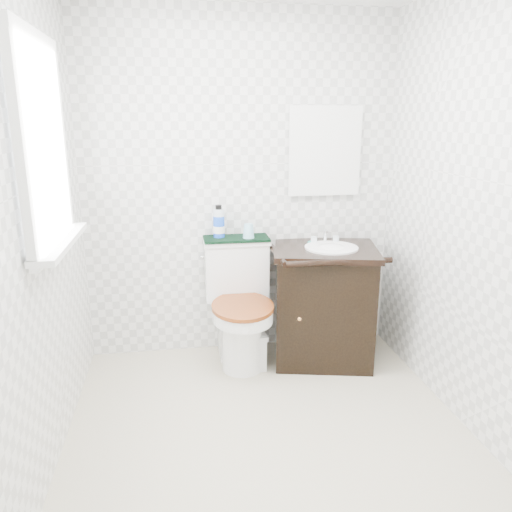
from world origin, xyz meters
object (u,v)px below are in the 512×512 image
object	(u,v)px
vanity	(324,301)
trash_bin	(253,351)
mouthwash_bottle	(219,222)
toilet	(239,311)
cup	(249,231)

from	to	relation	value
vanity	trash_bin	distance (m)	0.61
vanity	mouthwash_bottle	distance (m)	0.92
vanity	mouthwash_bottle	world-z (taller)	mouthwash_bottle
vanity	trash_bin	xyz separation A→B (m)	(-0.52, -0.10, -0.30)
toilet	cup	world-z (taller)	cup
vanity	mouthwash_bottle	xyz separation A→B (m)	(-0.71, 0.21, 0.54)
toilet	mouthwash_bottle	xyz separation A→B (m)	(-0.12, 0.15, 0.60)
toilet	trash_bin	xyz separation A→B (m)	(0.07, -0.16, -0.24)
mouthwash_bottle	cup	world-z (taller)	mouthwash_bottle
toilet	mouthwash_bottle	bearing A→B (deg)	127.69
vanity	cup	world-z (taller)	cup
trash_bin	mouthwash_bottle	bearing A→B (deg)	121.24
vanity	cup	bearing A→B (deg)	163.48
toilet	vanity	bearing A→B (deg)	-5.88
toilet	cup	distance (m)	0.56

